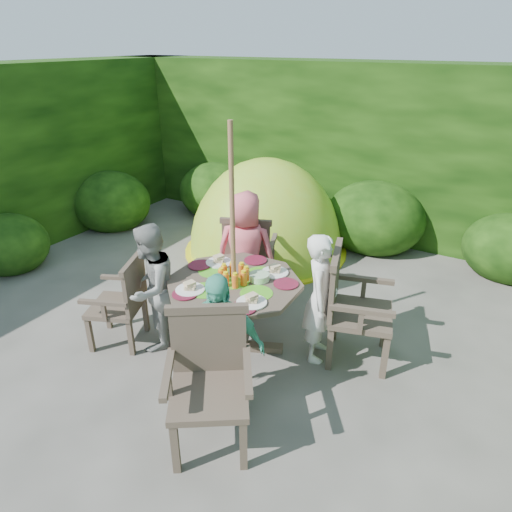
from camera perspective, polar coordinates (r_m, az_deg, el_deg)
The scene contains 13 objects.
ground at distance 4.60m, azimuth -6.38°, elevation -11.80°, with size 60.00×60.00×0.00m, color #4C4944.
hedge_enclosure at distance 5.02m, azimuth 2.06°, elevation 7.80°, with size 9.00×9.00×2.50m.
patio_table at distance 4.27m, azimuth -2.68°, elevation -4.61°, with size 1.71×1.71×0.90m.
parasol_pole at distance 4.06m, azimuth -2.88°, elevation 1.10°, with size 0.04×0.04×2.20m, color brown.
garden_chair_right at distance 4.30m, azimuth 11.85°, elevation -6.08°, with size 0.71×0.76×1.05m.
garden_chair_left at distance 4.64m, azimuth -16.32°, elevation -5.37°, with size 0.64×0.68×0.89m.
garden_chair_back at distance 5.29m, azimuth -0.92°, elevation 0.22°, with size 0.73×0.69×0.97m.
garden_chair_front at distance 3.45m, azimuth -5.89°, elevation -14.95°, with size 0.81×0.79×1.02m.
child_right at distance 4.23m, azimuth 8.06°, elevation -5.23°, with size 0.46×0.30×1.26m, color white.
child_left at distance 4.46m, azimuth -12.97°, elevation -3.91°, with size 0.62×0.48×1.27m, color gray.
child_back at distance 4.95m, azimuth -1.31°, elevation 0.46°, with size 0.66×0.43×1.36m, color #E75F6C.
child_front at distance 3.62m, azimuth -4.74°, elevation -11.05°, with size 0.73×0.30×1.25m, color #52C0A3.
dome_tent at distance 6.64m, azimuth 1.17°, elevation 0.77°, with size 2.71×2.71×2.66m.
Camera 1 is at (2.28, -2.87, 2.77)m, focal length 32.00 mm.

